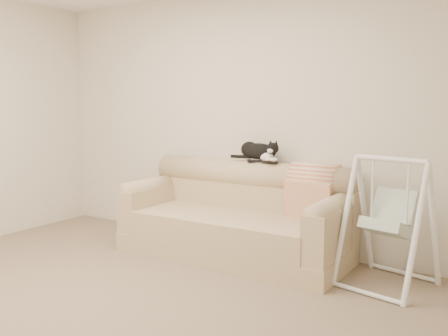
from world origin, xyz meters
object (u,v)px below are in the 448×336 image
at_px(sofa, 237,219).
at_px(tuxedo_cat, 259,151).
at_px(remote_a, 257,161).
at_px(baby_swing, 389,222).
at_px(remote_b, 269,162).

xyz_separation_m(sofa, tuxedo_cat, (0.09, 0.25, 0.65)).
bearing_deg(remote_a, sofa, -110.64).
height_order(tuxedo_cat, baby_swing, tuxedo_cat).
bearing_deg(baby_swing, remote_b, 167.98).
bearing_deg(remote_b, remote_a, 172.70).
bearing_deg(sofa, remote_b, 41.01).
distance_m(remote_b, tuxedo_cat, 0.18).
height_order(remote_a, baby_swing, baby_swing).
xyz_separation_m(sofa, baby_swing, (1.45, -0.05, 0.18)).
distance_m(sofa, remote_b, 0.64).
bearing_deg(tuxedo_cat, remote_b, -18.96).
height_order(remote_b, tuxedo_cat, tuxedo_cat).
bearing_deg(baby_swing, remote_a, 168.49).
distance_m(remote_a, baby_swing, 1.45).
xyz_separation_m(remote_b, tuxedo_cat, (-0.14, 0.05, 0.09)).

